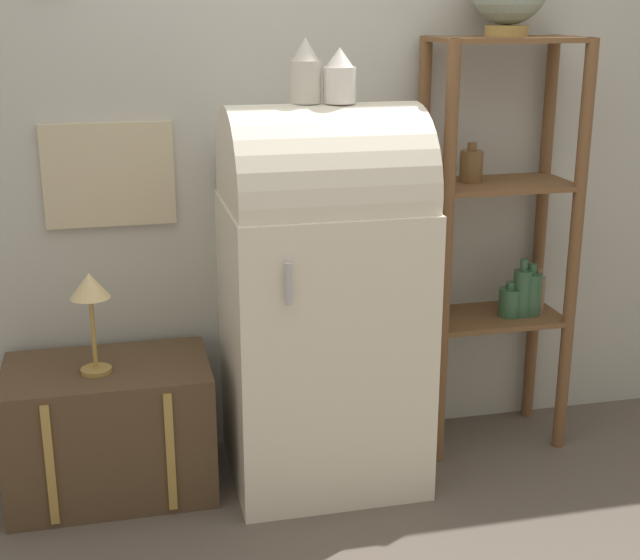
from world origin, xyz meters
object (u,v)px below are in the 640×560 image
at_px(desk_lamp, 90,295).
at_px(vase_center, 340,77).
at_px(suitcase_trunk, 110,429).
at_px(refrigerator, 322,292).
at_px(vase_left, 306,73).

bearing_deg(desk_lamp, vase_center, -0.56).
distance_m(suitcase_trunk, desk_lamp, 0.55).
height_order(refrigerator, desk_lamp, refrigerator).
bearing_deg(desk_lamp, suitcase_trunk, 54.66).
relative_size(vase_center, desk_lamp, 0.51).
height_order(suitcase_trunk, vase_center, vase_center).
bearing_deg(vase_left, vase_center, -12.41).
xyz_separation_m(refrigerator, vase_left, (-0.06, 0.01, 0.80)).
bearing_deg(vase_center, suitcase_trunk, 176.39).
height_order(refrigerator, suitcase_trunk, refrigerator).
xyz_separation_m(suitcase_trunk, vase_left, (0.75, -0.03, 1.29)).
xyz_separation_m(refrigerator, vase_center, (0.06, -0.01, 0.78)).
distance_m(refrigerator, vase_left, 0.80).
bearing_deg(suitcase_trunk, refrigerator, -3.12).
bearing_deg(refrigerator, suitcase_trunk, 176.88).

